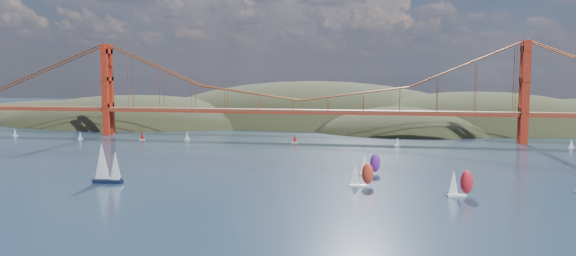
% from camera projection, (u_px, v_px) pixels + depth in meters
% --- Properties ---
extents(ground, '(1200.00, 1200.00, 0.00)m').
position_uv_depth(ground, '(194.00, 219.00, 146.67)').
color(ground, black).
rests_on(ground, ground).
extents(headlands, '(725.00, 225.00, 96.00)m').
position_uv_depth(headlands, '(383.00, 141.00, 412.21)').
color(headlands, black).
rests_on(headlands, ground).
extents(bridge, '(552.00, 12.00, 55.00)m').
position_uv_depth(bridge, '(299.00, 83.00, 319.93)').
color(bridge, brown).
rests_on(bridge, ground).
extents(sloop_navy, '(10.18, 5.93, 15.62)m').
position_uv_depth(sloop_navy, '(106.00, 163.00, 193.42)').
color(sloop_navy, black).
rests_on(sloop_navy, ground).
extents(racer_0, '(8.02, 3.84, 9.04)m').
position_uv_depth(racer_0, '(361.00, 174.00, 187.28)').
color(racer_0, silver).
rests_on(racer_0, ground).
extents(racer_1, '(8.27, 4.92, 9.27)m').
position_uv_depth(racer_1, '(460.00, 183.00, 172.11)').
color(racer_1, silver).
rests_on(racer_1, ground).
extents(racer_rwb, '(7.95, 5.00, 8.89)m').
position_uv_depth(racer_rwb, '(370.00, 163.00, 209.45)').
color(racer_rwb, silver).
rests_on(racer_rwb, ground).
extents(distant_boat_0, '(3.00, 2.00, 4.70)m').
position_uv_depth(distant_boat_0, '(15.00, 132.00, 334.89)').
color(distant_boat_0, silver).
rests_on(distant_boat_0, ground).
extents(distant_boat_1, '(3.00, 2.00, 4.70)m').
position_uv_depth(distant_boat_1, '(80.00, 135.00, 318.51)').
color(distant_boat_1, silver).
rests_on(distant_boat_1, ground).
extents(distant_boat_2, '(3.00, 2.00, 4.70)m').
position_uv_depth(distant_boat_2, '(142.00, 136.00, 316.15)').
color(distant_boat_2, silver).
rests_on(distant_boat_2, ground).
extents(distant_boat_3, '(3.00, 2.00, 4.70)m').
position_uv_depth(distant_boat_3, '(187.00, 136.00, 317.16)').
color(distant_boat_3, silver).
rests_on(distant_boat_3, ground).
extents(distant_boat_4, '(3.00, 2.00, 4.70)m').
position_uv_depth(distant_boat_4, '(571.00, 144.00, 281.42)').
color(distant_boat_4, silver).
rests_on(distant_boat_4, ground).
extents(distant_boat_8, '(3.00, 2.00, 4.70)m').
position_uv_depth(distant_boat_8, '(397.00, 141.00, 290.04)').
color(distant_boat_8, silver).
rests_on(distant_boat_8, ground).
extents(distant_boat_9, '(3.00, 2.00, 4.70)m').
position_uv_depth(distant_boat_9, '(295.00, 138.00, 303.50)').
color(distant_boat_9, silver).
rests_on(distant_boat_9, ground).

